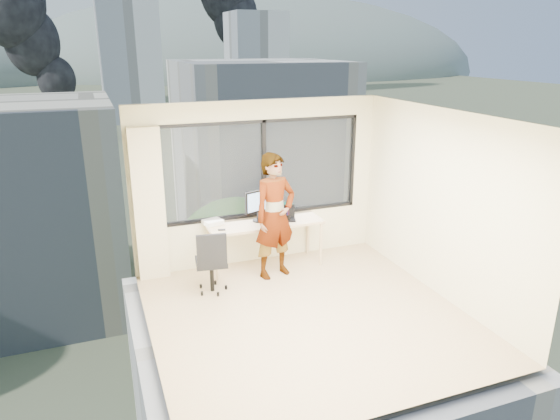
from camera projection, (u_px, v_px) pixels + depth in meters
name	position (u px, v px, depth m)	size (l,w,h in m)	color
floor	(307.00, 315.00, 6.67)	(4.00, 4.00, 0.01)	tan
ceiling	(310.00, 117.00, 5.86)	(4.00, 4.00, 0.01)	white
wall_front	(399.00, 293.00, 4.49)	(4.00, 0.01, 2.60)	beige
wall_left	(143.00, 244.00, 5.59)	(0.01, 4.00, 2.60)	beige
wall_right	(442.00, 205.00, 6.93)	(0.01, 4.00, 2.60)	beige
window_wall	(261.00, 169.00, 7.99)	(3.30, 0.16, 1.55)	black
curtain	(149.00, 205.00, 7.40)	(0.45, 0.14, 2.30)	beige
desk	(265.00, 244.00, 8.03)	(1.80, 0.60, 0.75)	#D2BC8D
chair	(211.00, 260.00, 7.18)	(0.49, 0.49, 0.96)	black
person	(275.00, 216.00, 7.55)	(0.70, 0.46, 1.91)	#2D2D33
monitor	(259.00, 205.00, 7.87)	(0.51, 0.11, 0.51)	black
game_console	(213.00, 222.00, 7.80)	(0.28, 0.23, 0.07)	white
laptop	(285.00, 214.00, 7.96)	(0.31, 0.33, 0.20)	black
cellphone	(222.00, 230.00, 7.56)	(0.11, 0.05, 0.01)	black
pen_cup	(288.00, 218.00, 7.95)	(0.08, 0.08, 0.10)	black
handbag	(287.00, 208.00, 8.24)	(0.28, 0.14, 0.22)	#0D5153
exterior_ground	(100.00, 122.00, 117.68)	(400.00, 400.00, 0.04)	#515B3D
near_bldg_b	(260.00, 151.00, 46.34)	(14.00, 13.00, 16.00)	white
near_bldg_c	(491.00, 192.00, 44.43)	(12.00, 10.00, 10.00)	beige
far_tower_b	(129.00, 55.00, 115.67)	(13.00, 13.00, 30.00)	silver
far_tower_c	(256.00, 60.00, 146.47)	(15.00, 15.00, 26.00)	silver
hill_b	(251.00, 72.00, 328.93)	(300.00, 220.00, 96.00)	slate
tree_b	(238.00, 298.00, 26.98)	(7.60, 7.60, 9.00)	#1C511B
tree_c	(346.00, 169.00, 52.41)	(8.40, 8.40, 10.00)	#1C511B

